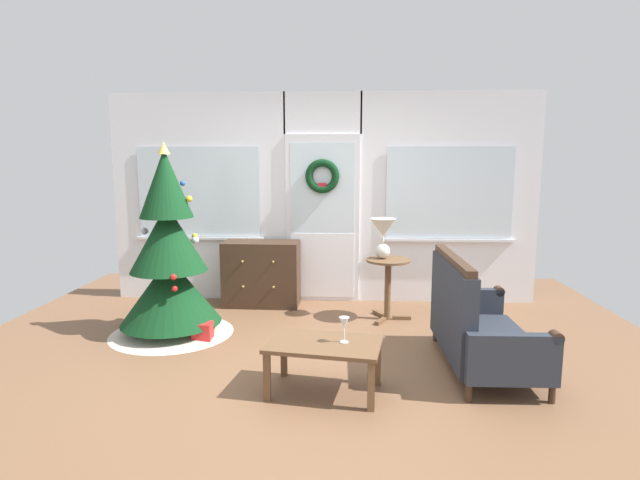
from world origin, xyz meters
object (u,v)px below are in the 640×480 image
Objects in this scene: dresser_cabinet at (262,274)px; gift_box at (203,332)px; table_lamp at (383,233)px; wine_glass at (344,324)px; settee_sofa at (474,325)px; coffee_table at (324,350)px; side_table at (388,277)px; christmas_tree at (169,266)px.

gift_box is (-0.37, -1.26, -0.30)m from dresser_cabinet.
dresser_cabinet is at bearing 162.47° from table_lamp.
wine_glass is (1.01, -2.30, 0.14)m from dresser_cabinet.
settee_sofa is 1.53× the size of coffee_table.
table_lamp is (-0.06, 0.04, 0.48)m from side_table.
gift_box is at bearing -28.07° from christmas_tree.
christmas_tree is 1.38× the size of settee_sofa.
table_lamp reaches higher than side_table.
settee_sofa is at bearing 25.84° from wine_glass.
coffee_table is at bearing -178.10° from wine_glass.
wine_glass is (-1.09, -0.53, 0.16)m from settee_sofa.
christmas_tree is at bearing -164.09° from table_lamp.
side_table reaches higher than wine_glass.
wine_glass is at bearing 1.90° from coffee_table.
settee_sofa is 1.60m from table_lamp.
table_lamp is at bearing 15.91° from christmas_tree.
table_lamp is at bearing 24.52° from gift_box.
gift_box is at bearing -157.24° from side_table.
dresser_cabinet is 2.46m from coffee_table.
coffee_table is (-1.24, -0.53, -0.04)m from settee_sofa.
dresser_cabinet is 1.59m from table_lamp.
christmas_tree is at bearing -165.46° from side_table.
christmas_tree reaches higher than wine_glass.
side_table is 3.47× the size of wine_glass.
wine_glass reaches higher than coffee_table.
gift_box is at bearing 143.07° from wine_glass.
table_lamp reaches higher than gift_box.
gift_box is (-1.79, -0.82, -0.87)m from table_lamp.
christmas_tree reaches higher than gift_box.
christmas_tree reaches higher than side_table.
christmas_tree is at bearing 144.81° from wine_glass.
christmas_tree reaches higher than table_lamp.
settee_sofa is 1.43m from side_table.
side_table is 3.73× the size of gift_box.
coffee_table is 4.68× the size of wine_glass.
christmas_tree is at bearing 151.93° from gift_box.
table_lamp is (1.42, -0.45, 0.57)m from dresser_cabinet.
side_table is 1.92m from coffee_table.
dresser_cabinet is 1.35m from gift_box.
settee_sofa is at bearing 23.27° from coffee_table.
side_table is 1.87m from wine_glass.
coffee_table is at bearing -156.73° from settee_sofa.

